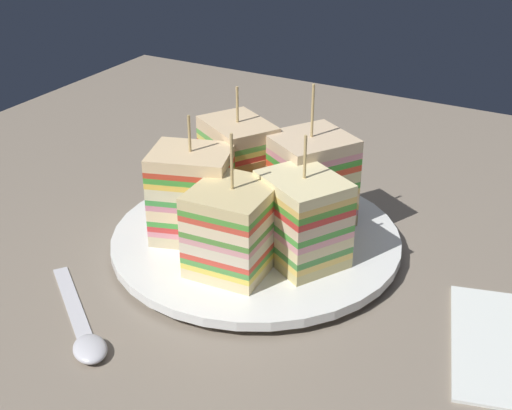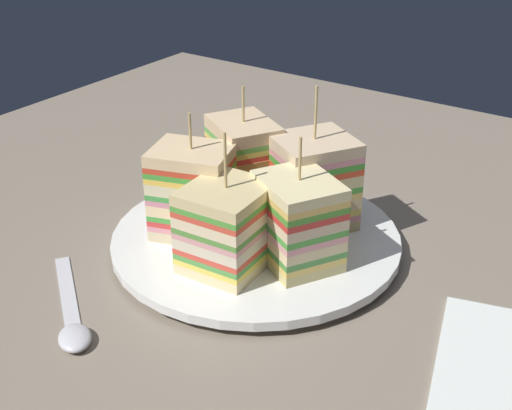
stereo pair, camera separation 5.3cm
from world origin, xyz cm
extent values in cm
cube|color=gray|center=(0.00, 0.00, -0.90)|extent=(94.14, 96.38, 1.80)
cylinder|color=white|center=(0.00, 0.00, 0.34)|extent=(16.13, 16.13, 0.68)
cylinder|color=white|center=(0.00, 0.00, 1.10)|extent=(26.02, 26.02, 0.83)
cube|color=beige|center=(3.84, 4.05, 2.11)|extent=(7.88, 8.46, 1.20)
cube|color=#9E7242|center=(2.14, 1.19, 2.11)|extent=(4.47, 2.80, 1.20)
cube|color=pink|center=(3.84, 4.05, 2.95)|extent=(7.88, 8.46, 0.50)
cube|color=red|center=(3.84, 4.05, 3.45)|extent=(7.88, 8.46, 0.50)
cube|color=#559E41|center=(3.84, 4.05, 3.95)|extent=(7.88, 8.46, 0.50)
cube|color=beige|center=(3.84, 4.05, 4.79)|extent=(7.88, 8.46, 1.20)
cube|color=#9E7242|center=(2.14, 1.19, 4.79)|extent=(4.47, 2.80, 1.20)
cube|color=#F1D064|center=(3.84, 4.05, 5.64)|extent=(7.88, 8.46, 0.50)
cube|color=red|center=(3.84, 4.05, 6.14)|extent=(7.88, 8.46, 0.50)
cube|color=#DCBB7D|center=(3.84, 4.05, 6.98)|extent=(7.88, 8.46, 1.20)
cube|color=#B2844C|center=(2.14, 1.19, 6.98)|extent=(4.47, 2.80, 1.20)
cube|color=red|center=(3.84, 4.05, 7.83)|extent=(7.88, 8.46, 0.50)
cube|color=#E1D05B|center=(3.84, 4.05, 8.33)|extent=(7.88, 8.46, 0.50)
cube|color=#5FB04A|center=(3.84, 4.05, 8.82)|extent=(7.88, 8.46, 0.50)
cube|color=beige|center=(3.84, 4.05, 9.67)|extent=(7.88, 8.46, 1.20)
cylinder|color=tan|center=(3.84, 4.05, 11.95)|extent=(0.24, 0.24, 3.36)
cube|color=beige|center=(-2.81, 4.82, 2.03)|extent=(7.34, 8.16, 1.04)
cube|color=#B2844C|center=(-1.77, 1.66, 2.03)|extent=(5.20, 1.93, 1.04)
cube|color=pink|center=(-2.81, 4.82, 2.80)|extent=(7.34, 8.16, 0.51)
cube|color=red|center=(-2.81, 4.82, 3.31)|extent=(7.34, 8.16, 0.51)
cube|color=green|center=(-2.81, 4.82, 3.82)|extent=(7.34, 8.16, 0.51)
cube|color=beige|center=(-2.81, 4.82, 4.59)|extent=(7.34, 8.16, 1.04)
cube|color=#9E7242|center=(-1.77, 1.66, 4.59)|extent=(5.20, 1.93, 1.04)
cube|color=pink|center=(-2.81, 4.82, 5.36)|extent=(7.34, 8.16, 0.51)
cube|color=green|center=(-2.81, 4.82, 5.87)|extent=(7.34, 8.16, 0.51)
cube|color=beige|center=(-2.81, 4.82, 6.64)|extent=(7.34, 8.16, 1.04)
cube|color=#9E7242|center=(-1.77, 1.66, 6.64)|extent=(5.20, 1.93, 1.04)
cube|color=#FECB4D|center=(-2.81, 4.82, 7.41)|extent=(7.34, 8.16, 0.51)
cube|color=green|center=(-2.81, 4.82, 7.92)|extent=(7.34, 8.16, 0.51)
cube|color=red|center=(-2.81, 4.82, 8.43)|extent=(7.34, 8.16, 0.51)
cube|color=beige|center=(-2.81, 4.82, 9.20)|extent=(7.34, 8.16, 1.04)
cylinder|color=tan|center=(-2.81, 4.82, 11.34)|extent=(0.24, 0.24, 3.24)
cube|color=beige|center=(-5.51, -0.90, 1.98)|extent=(7.15, 6.57, 0.94)
cube|color=#9E7242|center=(-2.19, -0.69, 1.98)|extent=(0.64, 6.04, 0.94)
cube|color=#F5DA52|center=(-5.51, -0.90, 2.69)|extent=(7.15, 6.57, 0.50)
cube|color=#539D46|center=(-5.51, -0.90, 3.19)|extent=(7.15, 6.57, 0.50)
cube|color=#E24837|center=(-5.51, -0.90, 3.69)|extent=(7.15, 6.57, 0.50)
cube|color=beige|center=(-5.51, -0.90, 4.41)|extent=(7.15, 6.57, 0.94)
cube|color=#9E7242|center=(-2.19, -0.69, 4.41)|extent=(0.64, 6.04, 0.94)
cube|color=pink|center=(-5.51, -0.90, 5.12)|extent=(7.15, 6.57, 0.50)
cube|color=#55913A|center=(-5.51, -0.90, 5.62)|extent=(7.15, 6.57, 0.50)
cube|color=beige|center=(-5.51, -0.90, 6.34)|extent=(7.15, 6.57, 0.94)
cube|color=#B2844C|center=(-2.19, -0.69, 6.34)|extent=(0.64, 6.04, 0.94)
cube|color=#DC4934|center=(-5.51, -0.90, 7.05)|extent=(7.15, 6.57, 0.50)
cube|color=#50A039|center=(-5.51, -0.90, 7.55)|extent=(7.15, 6.57, 0.50)
cube|color=#DDC586|center=(-5.51, -0.90, 8.27)|extent=(7.15, 6.57, 0.94)
cylinder|color=tan|center=(-5.51, -0.90, 11.08)|extent=(0.24, 0.24, 4.69)
cube|color=#D0BF7A|center=(-1.64, -5.33, 1.96)|extent=(8.22, 8.67, 0.90)
cube|color=#B2844C|center=(0.02, -2.45, 1.96)|extent=(4.87, 2.97, 0.90)
cube|color=#E7C15C|center=(-1.64, -5.33, 2.70)|extent=(8.22, 8.67, 0.57)
cube|color=#4A9042|center=(-1.64, -5.33, 3.26)|extent=(8.22, 8.67, 0.57)
cube|color=beige|center=(-1.64, -5.33, 4.00)|extent=(8.22, 8.67, 0.90)
cube|color=#9E7242|center=(0.02, -2.45, 4.00)|extent=(4.87, 2.97, 0.90)
cube|color=pink|center=(-1.64, -5.33, 4.73)|extent=(8.22, 8.67, 0.57)
cube|color=green|center=(-1.64, -5.33, 5.30)|extent=(8.22, 8.67, 0.57)
cube|color=beige|center=(-1.64, -5.33, 6.03)|extent=(8.22, 8.67, 0.90)
cube|color=#B2844C|center=(0.02, -2.45, 6.03)|extent=(4.87, 2.97, 0.90)
cube|color=red|center=(-1.64, -5.33, 6.77)|extent=(8.22, 8.67, 0.57)
cube|color=#4B9533|center=(-1.64, -5.33, 7.33)|extent=(8.22, 8.67, 0.57)
cube|color=#ECBD5E|center=(-1.64, -5.33, 7.90)|extent=(8.22, 8.67, 0.57)
cube|color=beige|center=(-1.64, -5.33, 8.63)|extent=(8.22, 8.67, 0.90)
cylinder|color=tan|center=(-1.64, -5.33, 10.93)|extent=(0.24, 0.24, 3.69)
cube|color=#E0BF80|center=(4.71, -3.00, 2.05)|extent=(9.05, 8.87, 1.08)
cube|color=#B2844C|center=(1.89, -1.23, 2.05)|extent=(3.46, 5.31, 1.08)
cube|color=pink|center=(4.71, -3.00, 2.88)|extent=(9.05, 8.87, 0.58)
cube|color=#F0CF58|center=(4.71, -3.00, 3.47)|extent=(9.05, 8.87, 0.58)
cube|color=#E6C18B|center=(4.71, -3.00, 4.30)|extent=(9.05, 8.87, 1.08)
cube|color=#9E7242|center=(1.89, -1.23, 4.30)|extent=(3.46, 5.31, 1.08)
cube|color=#E6BD61|center=(4.71, -3.00, 5.13)|extent=(9.05, 8.87, 0.58)
cube|color=green|center=(4.71, -3.00, 5.72)|extent=(9.05, 8.87, 0.58)
cube|color=beige|center=(4.71, -3.00, 6.55)|extent=(9.05, 8.87, 1.08)
cube|color=#9E7242|center=(1.89, -1.23, 6.55)|extent=(3.46, 5.31, 1.08)
cube|color=#E14729|center=(4.71, -3.00, 7.38)|extent=(9.05, 8.87, 0.58)
cube|color=green|center=(4.71, -3.00, 7.97)|extent=(9.05, 8.87, 0.58)
cube|color=pink|center=(4.71, -3.00, 8.55)|extent=(9.05, 8.87, 0.58)
cube|color=beige|center=(4.71, -3.00, 9.38)|extent=(9.05, 8.87, 1.08)
cylinder|color=tan|center=(4.71, -3.00, 12.33)|extent=(0.24, 0.24, 4.81)
cylinder|color=tan|center=(-1.88, -0.75, 1.80)|extent=(4.31, 4.28, 0.82)
cylinder|color=#E3CE6B|center=(-1.08, -0.70, 2.18)|extent=(3.73, 3.74, 0.55)
cylinder|color=#DCC065|center=(-1.96, 1.03, 2.86)|extent=(4.09, 4.09, 0.58)
cylinder|color=tan|center=(-0.88, 1.03, 3.19)|extent=(4.51, 4.47, 1.01)
cylinder|color=#E1B860|center=(-2.44, 1.01, 3.92)|extent=(3.93, 3.94, 0.69)
cube|color=silver|center=(-14.58, 8.86, 0.12)|extent=(7.55, 9.48, 0.25)
ellipsoid|color=silver|center=(-18.69, 3.40, 0.50)|extent=(3.97, 4.16, 1.00)
camera|label=1|loc=(-47.41, -26.19, 33.10)|focal=48.67mm
camera|label=2|loc=(-44.59, -30.73, 33.10)|focal=48.67mm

